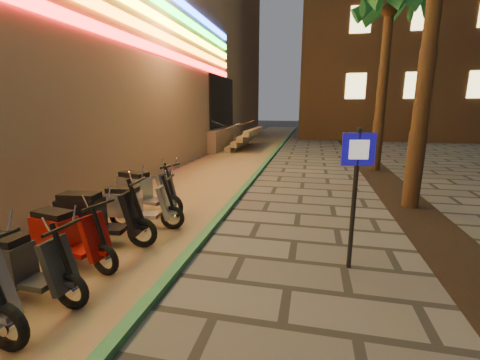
% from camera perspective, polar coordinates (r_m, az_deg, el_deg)
% --- Properties ---
extents(parking_strip, '(3.40, 60.00, 0.01)m').
position_cam_1_polar(parking_strip, '(12.45, -4.77, 1.23)').
color(parking_strip, '#8C7251').
rests_on(parking_strip, ground).
extents(green_curb, '(0.18, 60.00, 0.10)m').
position_cam_1_polar(green_curb, '(12.05, 2.96, 1.09)').
color(green_curb, '#286D42').
rests_on(green_curb, ground).
extents(planting_strip, '(1.20, 40.00, 0.02)m').
position_cam_1_polar(planting_strip, '(7.53, 31.78, -8.50)').
color(planting_strip, black).
rests_on(planting_strip, ground).
extents(palm_d, '(2.97, 3.02, 7.16)m').
position_cam_1_polar(palm_d, '(14.29, 25.04, 25.67)').
color(palm_d, '#472D19').
rests_on(palm_d, ground).
extents(pedestrian_sign, '(0.48, 0.12, 2.21)m').
position_cam_1_polar(pedestrian_sign, '(5.11, 19.89, -0.06)').
color(pedestrian_sign, black).
rests_on(pedestrian_sign, ground).
extents(scooter_7, '(1.62, 0.57, 1.14)m').
position_cam_1_polar(scooter_7, '(5.17, -34.47, -12.39)').
color(scooter_7, black).
rests_on(scooter_7, ground).
extents(scooter_8, '(1.65, 0.72, 1.16)m').
position_cam_1_polar(scooter_8, '(5.85, -28.49, -8.74)').
color(scooter_8, black).
rests_on(scooter_8, ground).
extents(scooter_9, '(1.83, 0.68, 1.29)m').
position_cam_1_polar(scooter_9, '(6.43, -24.26, -5.92)').
color(scooter_9, black).
rests_on(scooter_9, ground).
extents(scooter_10, '(1.64, 0.67, 1.15)m').
position_cam_1_polar(scooter_10, '(7.04, -18.09, -4.33)').
color(scooter_10, black).
rests_on(scooter_10, ground).
extents(scooter_11, '(1.81, 0.88, 1.28)m').
position_cam_1_polar(scooter_11, '(8.01, -16.76, -1.79)').
color(scooter_11, black).
rests_on(scooter_11, ground).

